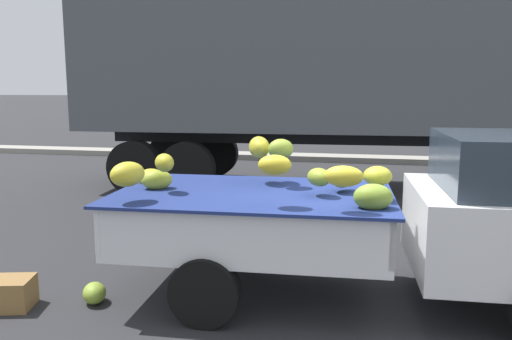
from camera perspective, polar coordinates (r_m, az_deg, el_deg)
The scene contains 6 objects.
ground at distance 5.41m, azimuth 15.32°, elevation -14.40°, with size 220.00×220.00×0.00m, color #28282B.
curb_strip at distance 15.12m, azimuth 13.10°, elevation 1.16°, with size 80.00×0.80×0.16m, color gray.
pickup_truck at distance 5.31m, azimuth 20.63°, elevation -5.03°, with size 4.95×1.98×1.70m.
semi_trailer at distance 10.88m, azimuth 12.60°, elevation 11.13°, with size 12.12×3.19×3.95m.
fallen_banana_bunch_near_tailgate at distance 5.52m, azimuth -17.40°, elevation -12.82°, with size 0.30×0.23×0.21m, color olive.
produce_crate at distance 5.71m, azimuth -25.97°, elevation -12.14°, with size 0.52×0.36×0.29m, color olive.
Camera 1 is at (-0.38, -4.95, 2.14)m, focal length 36.26 mm.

